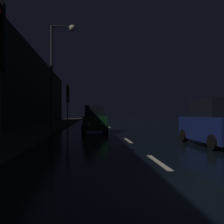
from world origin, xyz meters
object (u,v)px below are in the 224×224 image
at_px(car_approaching_headlights, 95,120).
at_px(car_parked_right_near, 215,124).
at_px(traffic_light_far_left, 68,96).
at_px(streetlamp_overhead, 58,62).

xyz_separation_m(car_approaching_headlights, car_parked_right_near, (5.40, -8.19, 0.02)).
relative_size(car_approaching_headlights, car_parked_right_near, 0.98).
bearing_deg(traffic_light_far_left, car_approaching_headlights, 16.86).
height_order(traffic_light_far_left, car_parked_right_near, traffic_light_far_left).
bearing_deg(traffic_light_far_left, streetlamp_overhead, -3.98).
bearing_deg(car_approaching_headlights, traffic_light_far_left, -157.64).
bearing_deg(streetlamp_overhead, car_approaching_headlights, 43.08).
relative_size(traffic_light_far_left, car_approaching_headlights, 1.11).
height_order(traffic_light_far_left, car_approaching_headlights, traffic_light_far_left).
bearing_deg(car_parked_right_near, streetlamp_overhead, 53.62).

